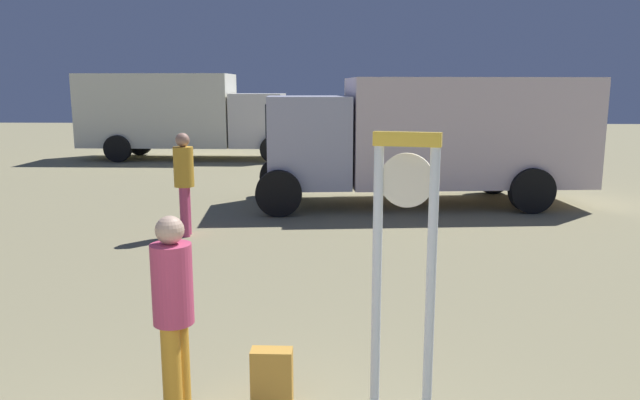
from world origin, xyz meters
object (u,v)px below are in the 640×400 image
(person_near_clock, at_px, (173,308))
(box_truck_near, at_px, (432,134))
(box_truck_far, at_px, (178,113))
(backpack, at_px, (272,378))
(person_distant, at_px, (184,179))
(standing_clock, at_px, (404,248))

(person_near_clock, height_order, box_truck_near, box_truck_near)
(box_truck_far, bearing_deg, box_truck_near, -46.54)
(backpack, distance_m, person_distant, 5.88)
(box_truck_near, bearing_deg, person_near_clock, -109.75)
(backpack, bearing_deg, person_near_clock, -164.76)
(person_near_clock, relative_size, person_distant, 0.90)
(person_distant, relative_size, box_truck_far, 0.24)
(backpack, xyz_separation_m, person_distant, (-2.09, 5.44, 0.74))
(standing_clock, distance_m, backpack, 1.48)
(person_distant, bearing_deg, person_near_clock, -76.06)
(backpack, height_order, person_distant, person_distant)
(person_near_clock, xyz_separation_m, box_truck_near, (3.12, 8.68, 0.62))
(person_near_clock, bearing_deg, box_truck_near, 70.25)
(standing_clock, xyz_separation_m, box_truck_far, (-6.18, 16.64, 0.27))
(standing_clock, relative_size, backpack, 4.57)
(standing_clock, bearing_deg, person_near_clock, -177.49)
(backpack, relative_size, box_truck_far, 0.07)
(backpack, bearing_deg, standing_clock, -6.67)
(box_truck_far, bearing_deg, person_distant, -74.37)
(person_distant, height_order, box_truck_far, box_truck_far)
(standing_clock, xyz_separation_m, box_truck_near, (1.43, 8.60, 0.16))
(person_distant, distance_m, box_truck_far, 11.52)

